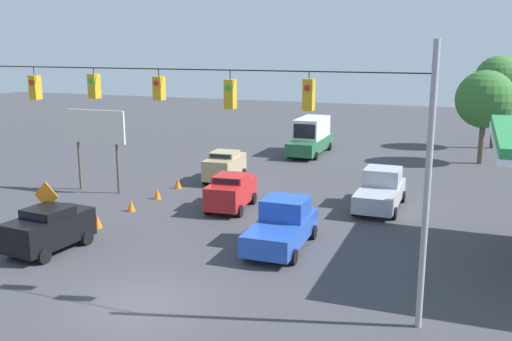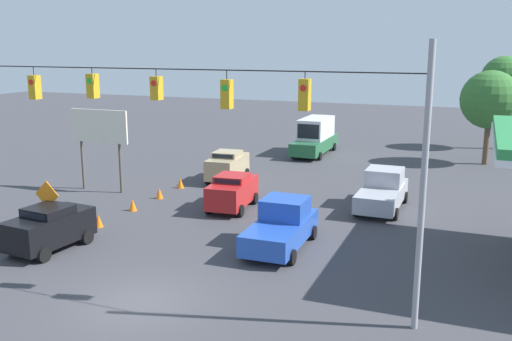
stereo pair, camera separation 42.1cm
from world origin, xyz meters
TOP-DOWN VIEW (x-y plane):
  - ground_plane at (0.00, 0.00)m, footprint 140.00×140.00m
  - overhead_signal_span at (-0.06, -1.65)m, footprint 18.35×0.38m
  - box_truck_green_withflow_deep at (1.82, -28.88)m, footprint 2.43×6.90m
  - pickup_truck_silver_oncoming_far at (-5.89, -14.88)m, footprint 2.33×5.41m
  - sedan_black_parked_shoulder at (6.53, -3.14)m, footprint 2.35×4.00m
  - sedan_tan_withflow_far at (4.59, -17.62)m, footprint 2.18×3.95m
  - pickup_truck_blue_crossing_near at (-2.77, -7.09)m, footprint 2.36×5.15m
  - sedan_red_withflow_mid at (1.67, -11.80)m, footprint 2.25×4.10m
  - traffic_cone_nearest at (6.51, -6.49)m, footprint 0.43×0.43m
  - traffic_cone_second at (6.52, -9.49)m, footprint 0.43×0.43m
  - traffic_cone_third at (6.47, -12.17)m, footprint 0.43×0.43m
  - traffic_cone_fourth at (6.54, -14.81)m, footprint 0.43×0.43m
  - roadside_billboard at (10.69, -12.52)m, footprint 3.93×0.16m
  - work_zone_sign at (7.24, -3.92)m, footprint 1.27×0.06m
  - tree_horizon_left at (-11.14, -29.54)m, footprint 4.27×4.27m
  - tree_horizon_right at (-12.21, -36.91)m, footprint 3.85×3.85m

SIDE VIEW (x-z plane):
  - ground_plane at x=0.00m, z-range 0.00..0.00m
  - traffic_cone_nearest at x=6.51m, z-range 0.00..0.64m
  - traffic_cone_second at x=6.52m, z-range 0.00..0.64m
  - traffic_cone_third at x=6.47m, z-range 0.00..0.64m
  - traffic_cone_fourth at x=6.54m, z-range 0.00..0.64m
  - pickup_truck_blue_crossing_near at x=-2.77m, z-range -0.08..2.04m
  - pickup_truck_silver_oncoming_far at x=-5.89m, z-range -0.08..2.04m
  - sedan_red_withflow_mid at x=1.67m, z-range 0.04..1.95m
  - sedan_black_parked_shoulder at x=6.53m, z-range 0.04..1.98m
  - sedan_tan_withflow_far at x=4.59m, z-range 0.04..2.01m
  - box_truck_green_withflow_deep at x=1.82m, z-range -0.02..2.91m
  - work_zone_sign at x=7.24m, z-range 0.57..3.41m
  - roadside_billboard at x=10.69m, z-range 1.14..6.12m
  - tree_horizon_left at x=-11.14m, z-range 1.32..8.27m
  - overhead_signal_span at x=-0.06m, z-range 1.23..10.16m
  - tree_horizon_right at x=-12.21m, z-range 1.95..9.80m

